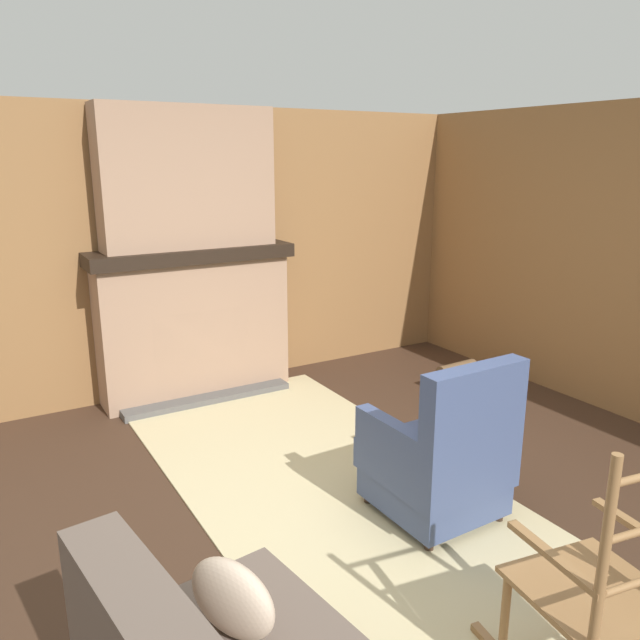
{
  "coord_description": "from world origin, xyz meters",
  "views": [
    {
      "loc": [
        2.39,
        -1.69,
        2.02
      ],
      "look_at": [
        -1.24,
        0.46,
        0.9
      ],
      "focal_mm": 35.0,
      "sensor_mm": 36.0,
      "label": 1
    }
  ],
  "objects_px": {
    "armchair": "(440,460)",
    "firewood_stack": "(457,379)",
    "rocking_chair": "(600,604)",
    "storage_case": "(253,234)",
    "decorative_plate_on_mantel": "(179,230)",
    "oil_lamp_vase": "(121,241)"
  },
  "relations": [
    {
      "from": "armchair",
      "to": "firewood_stack",
      "type": "relative_size",
      "value": 2.36
    },
    {
      "from": "rocking_chair",
      "to": "storage_case",
      "type": "distance_m",
      "value": 3.96
    },
    {
      "from": "rocking_chair",
      "to": "decorative_plate_on_mantel",
      "type": "distance_m",
      "value": 3.98
    },
    {
      "from": "armchair",
      "to": "firewood_stack",
      "type": "height_order",
      "value": "armchair"
    },
    {
      "from": "armchair",
      "to": "firewood_stack",
      "type": "xyz_separation_m",
      "value": [
        -1.48,
        1.5,
        -0.26
      ]
    },
    {
      "from": "firewood_stack",
      "to": "armchair",
      "type": "bearing_deg",
      "value": -45.44
    },
    {
      "from": "storage_case",
      "to": "oil_lamp_vase",
      "type": "bearing_deg",
      "value": -90.0
    },
    {
      "from": "armchair",
      "to": "rocking_chair",
      "type": "xyz_separation_m",
      "value": [
        1.24,
        -0.32,
        0.05
      ]
    },
    {
      "from": "armchair",
      "to": "decorative_plate_on_mantel",
      "type": "height_order",
      "value": "decorative_plate_on_mantel"
    },
    {
      "from": "oil_lamp_vase",
      "to": "decorative_plate_on_mantel",
      "type": "bearing_deg",
      "value": 92.37
    },
    {
      "from": "rocking_chair",
      "to": "oil_lamp_vase",
      "type": "height_order",
      "value": "oil_lamp_vase"
    },
    {
      "from": "rocking_chair",
      "to": "oil_lamp_vase",
      "type": "xyz_separation_m",
      "value": [
        -3.82,
        -0.76,
        0.96
      ]
    },
    {
      "from": "rocking_chair",
      "to": "oil_lamp_vase",
      "type": "distance_m",
      "value": 4.01
    },
    {
      "from": "rocking_chair",
      "to": "decorative_plate_on_mantel",
      "type": "relative_size",
      "value": 3.96
    },
    {
      "from": "armchair",
      "to": "firewood_stack",
      "type": "bearing_deg",
      "value": -46.48
    },
    {
      "from": "oil_lamp_vase",
      "to": "decorative_plate_on_mantel",
      "type": "relative_size",
      "value": 0.84
    },
    {
      "from": "storage_case",
      "to": "decorative_plate_on_mantel",
      "type": "height_order",
      "value": "decorative_plate_on_mantel"
    },
    {
      "from": "armchair",
      "to": "oil_lamp_vase",
      "type": "xyz_separation_m",
      "value": [
        -2.58,
        -1.07,
        1.01
      ]
    },
    {
      "from": "rocking_chair",
      "to": "storage_case",
      "type": "bearing_deg",
      "value": 2.89
    },
    {
      "from": "armchair",
      "to": "oil_lamp_vase",
      "type": "bearing_deg",
      "value": 21.47
    },
    {
      "from": "armchair",
      "to": "rocking_chair",
      "type": "distance_m",
      "value": 1.28
    },
    {
      "from": "armchair",
      "to": "oil_lamp_vase",
      "type": "height_order",
      "value": "oil_lamp_vase"
    }
  ]
}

